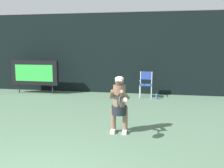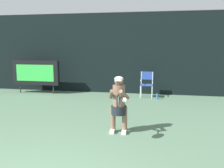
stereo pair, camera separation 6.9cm
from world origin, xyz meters
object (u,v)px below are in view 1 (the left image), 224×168
Objects in this scene: tennis_racket at (119,101)px; tennis_player at (119,103)px; water_bottle at (156,96)px; umpire_chair at (146,83)px; scoreboard at (35,73)px.

tennis_player is at bearing 115.31° from tennis_racket.
water_bottle is 4.30m from tennis_player.
umpire_chair is at bearing 103.12° from tennis_racket.
umpire_chair is at bearing 84.17° from tennis_player.
scoreboard is at bearing 135.83° from tennis_player.
tennis_racket is (-0.82, -4.81, 0.85)m from water_bottle.
scoreboard is 8.30× the size of water_bottle.
scoreboard reaches higher than tennis_player.
scoreboard reaches higher than water_bottle.
water_bottle is at bearing -2.95° from scoreboard.
scoreboard is 6.36m from tennis_player.
tennis_player is at bearing -102.42° from water_bottle.
tennis_racket is (-0.36, -5.17, 0.36)m from umpire_chair.
scoreboard is 5.03m from umpire_chair.
water_bottle is (5.48, -0.28, -0.82)m from scoreboard.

